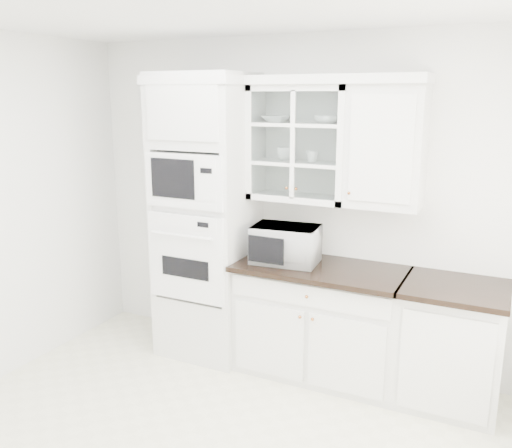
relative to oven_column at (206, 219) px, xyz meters
The scene contains 12 objects.
room_shell 1.37m from the oven_column, 52.79° to the right, with size 4.00×3.50×2.70m.
oven_column is the anchor object (origin of this frame).
base_cabinet_run 1.27m from the oven_column, ahead, with size 1.32×0.67×0.92m.
extra_base_cabinet 2.16m from the oven_column, ahead, with size 0.72×0.67×0.92m.
upper_cabinet_glass 1.03m from the oven_column, 12.10° to the left, with size 0.80×0.33×0.90m.
upper_cabinet_solid 1.60m from the oven_column, ahead, with size 0.55×0.33×0.90m, color silver.
crown_molding 1.33m from the oven_column, 11.90° to the left, with size 2.14×0.38×0.07m, color silver.
countertop_microwave 0.75m from the oven_column, ahead, with size 0.51×0.43×0.30m, color white.
bowl_a 1.03m from the oven_column, 17.28° to the left, with size 0.22×0.22×0.05m, color white.
bowl_b 1.31m from the oven_column, 10.57° to the left, with size 0.20×0.20×0.06m, color white.
cup_a 0.88m from the oven_column, 15.60° to the left, with size 0.13×0.13×0.11m, color white.
cup_b 1.06m from the oven_column, ahead, with size 0.10×0.10×0.09m, color white.
Camera 1 is at (1.60, -2.42, 2.22)m, focal length 38.00 mm.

